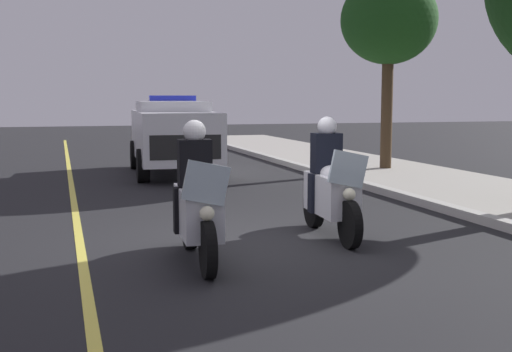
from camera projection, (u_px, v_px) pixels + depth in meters
name	position (u px, v px, depth m)	size (l,w,h in m)	color
ground_plane	(264.00, 245.00, 8.90)	(80.00, 80.00, 0.00)	black
curb_strip	(502.00, 224.00, 9.98)	(48.00, 0.24, 0.15)	#B7B5AD
lane_stripe_center	(82.00, 257.00, 8.22)	(48.00, 0.12, 0.01)	#E0D14C
police_motorcycle_lead_left	(197.00, 205.00, 7.90)	(2.14, 0.60, 1.72)	black
police_motorcycle_lead_right	(331.00, 189.00, 9.34)	(2.14, 0.60, 1.72)	black
police_suv	(173.00, 133.00, 17.09)	(5.00, 2.29, 2.05)	silver
tree_far_back	(389.00, 21.00, 17.34)	(2.55, 2.55, 5.12)	#42301E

